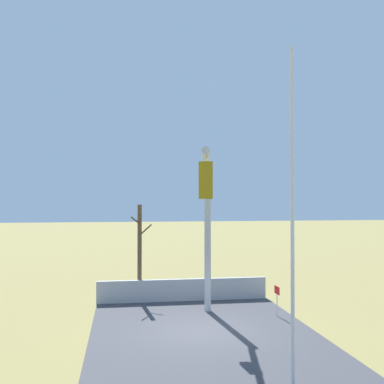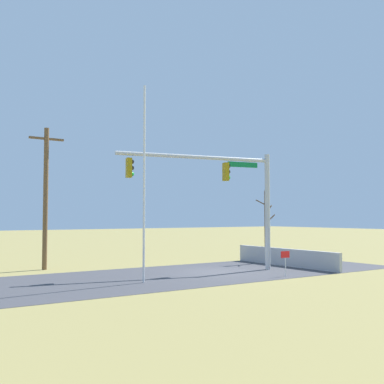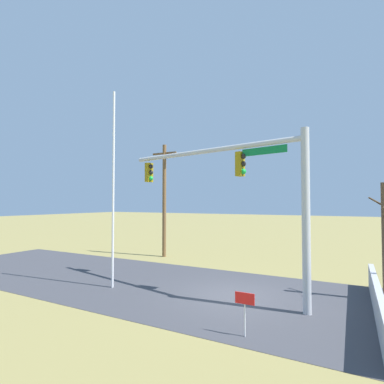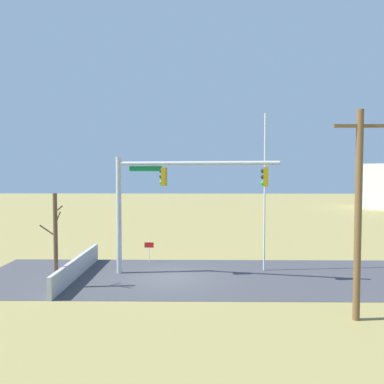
{
  "view_description": "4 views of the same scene",
  "coord_description": "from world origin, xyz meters",
  "views": [
    {
      "loc": [
        -16.37,
        2.92,
        4.77
      ],
      "look_at": [
        -2.35,
        0.75,
        4.98
      ],
      "focal_mm": 42.96,
      "sensor_mm": 36.0,
      "label": 1
    },
    {
      "loc": [
        -14.44,
        -19.38,
        2.89
      ],
      "look_at": [
        -1.82,
        -0.33,
        4.11
      ],
      "focal_mm": 42.94,
      "sensor_mm": 36.0,
      "label": 2
    },
    {
      "loc": [
        4.27,
        -11.52,
        3.74
      ],
      "look_at": [
        -2.0,
        0.2,
        4.2
      ],
      "focal_mm": 28.1,
      "sensor_mm": 36.0,
      "label": 3
    },
    {
      "loc": [
        -1.37,
        20.66,
        5.51
      ],
      "look_at": [
        -1.08,
        -0.63,
        4.43
      ],
      "focal_mm": 37.39,
      "sensor_mm": 36.0,
      "label": 4
    }
  ],
  "objects": [
    {
      "name": "signal_mast",
      "position": [
        0.48,
        -0.26,
        4.51
      ],
      "size": [
        8.47,
        1.87,
        6.3
      ],
      "color": "#B2B5BA",
      "rests_on": "ground_plane"
    },
    {
      "name": "retaining_fence",
      "position": [
        4.94,
        0.05,
        0.51
      ],
      "size": [
        0.2,
        7.95,
        1.02
      ],
      "primitive_type": "cube",
      "color": "#A8A8AD",
      "rests_on": "ground_plane"
    },
    {
      "name": "road_surface",
      "position": [
        -4.0,
        0.0,
        0.01
      ],
      "size": [
        28.0,
        8.0,
        0.01
      ],
      "primitive_type": "cube",
      "color": "#3D3D42",
      "rests_on": "ground_plane"
    },
    {
      "name": "flagpole",
      "position": [
        -5.09,
        -1.44,
        4.36
      ],
      "size": [
        0.1,
        0.1,
        8.71
      ],
      "primitive_type": "cylinder",
      "color": "silver",
      "rests_on": "ground_plane"
    },
    {
      "name": "bare_tree",
      "position": [
        5.33,
        2.06,
        2.31
      ],
      "size": [
        1.27,
        1.02,
        4.51
      ],
      "color": "brown",
      "rests_on": "ground_plane"
    },
    {
      "name": "sidewalk_corner",
      "position": [
        3.87,
        -0.73,
        0.0
      ],
      "size": [
        6.0,
        6.0,
        0.01
      ],
      "primitive_type": "cube",
      "color": "#B7B5AD",
      "rests_on": "ground_plane"
    },
    {
      "name": "open_sign",
      "position": [
        1.57,
        -3.35,
        0.91
      ],
      "size": [
        0.56,
        0.04,
        1.22
      ],
      "color": "silver",
      "rests_on": "ground_plane"
    },
    {
      "name": "ground_plane",
      "position": [
        0.0,
        0.0,
        0.0
      ],
      "size": [
        160.0,
        160.0,
        0.0
      ],
      "primitive_type": "plane",
      "color": "olive"
    }
  ]
}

